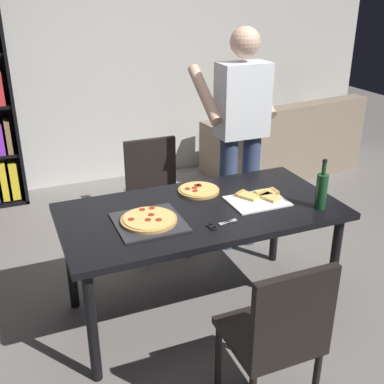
% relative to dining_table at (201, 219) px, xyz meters
% --- Properties ---
extents(ground_plane, '(12.00, 12.00, 0.00)m').
position_rel_dining_table_xyz_m(ground_plane, '(0.00, 0.00, -0.68)').
color(ground_plane, gray).
extents(back_wall, '(6.40, 0.10, 2.80)m').
position_rel_dining_table_xyz_m(back_wall, '(0.00, 2.60, 0.72)').
color(back_wall, silver).
rests_on(back_wall, ground_plane).
extents(dining_table, '(1.72, 0.87, 0.75)m').
position_rel_dining_table_xyz_m(dining_table, '(0.00, 0.00, 0.00)').
color(dining_table, black).
rests_on(dining_table, ground_plane).
extents(chair_near_camera, '(0.42, 0.42, 0.90)m').
position_rel_dining_table_xyz_m(chair_near_camera, '(-0.00, -0.92, -0.16)').
color(chair_near_camera, black).
rests_on(chair_near_camera, ground_plane).
extents(chair_far_side, '(0.42, 0.42, 0.90)m').
position_rel_dining_table_xyz_m(chair_far_side, '(0.00, 0.92, -0.16)').
color(chair_far_side, black).
rests_on(chair_far_side, ground_plane).
extents(couch, '(1.80, 1.07, 0.85)m').
position_rel_dining_table_xyz_m(couch, '(1.91, 1.99, -0.37)').
color(couch, gray).
rests_on(couch, ground_plane).
extents(person_serving_pizza, '(0.55, 0.54, 1.75)m').
position_rel_dining_table_xyz_m(person_serving_pizza, '(0.63, 0.70, 0.32)').
color(person_serving_pizza, '#38476B').
rests_on(person_serving_pizza, ground_plane).
extents(pepperoni_pizza_on_tray, '(0.39, 0.39, 0.04)m').
position_rel_dining_table_xyz_m(pepperoni_pizza_on_tray, '(-0.36, -0.06, 0.09)').
color(pepperoni_pizza_on_tray, '#2D2D33').
rests_on(pepperoni_pizza_on_tray, dining_table).
extents(pizza_slices_on_towel, '(0.36, 0.29, 0.03)m').
position_rel_dining_table_xyz_m(pizza_slices_on_towel, '(0.39, -0.02, 0.09)').
color(pizza_slices_on_towel, white).
rests_on(pizza_slices_on_towel, dining_table).
extents(wine_bottle, '(0.07, 0.07, 0.32)m').
position_rel_dining_table_xyz_m(wine_bottle, '(0.68, -0.27, 0.19)').
color(wine_bottle, '#194723').
rests_on(wine_bottle, dining_table).
extents(kitchen_scissors, '(0.20, 0.09, 0.01)m').
position_rel_dining_table_xyz_m(kitchen_scissors, '(-0.01, -0.24, 0.08)').
color(kitchen_scissors, silver).
rests_on(kitchen_scissors, dining_table).
extents(second_pizza_plain, '(0.28, 0.28, 0.03)m').
position_rel_dining_table_xyz_m(second_pizza_plain, '(0.09, 0.24, 0.09)').
color(second_pizza_plain, tan).
rests_on(second_pizza_plain, dining_table).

